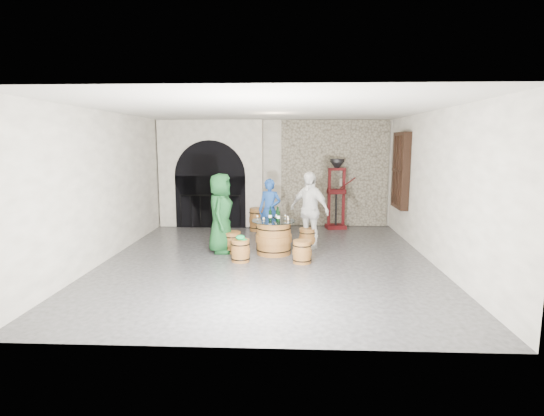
{
  "coord_description": "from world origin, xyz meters",
  "views": [
    {
      "loc": [
        0.49,
        -8.94,
        2.54
      ],
      "look_at": [
        0.06,
        0.63,
        1.05
      ],
      "focal_mm": 28.0,
      "sensor_mm": 36.0,
      "label": 1
    }
  ],
  "objects_px": {
    "barrel_stool_right": "(307,238)",
    "wine_bottle_center": "(278,216)",
    "barrel_stool_near_right": "(302,252)",
    "person_blue": "(270,210)",
    "person_white": "(309,210)",
    "side_barrel": "(258,219)",
    "barrel_stool_far": "(271,234)",
    "wine_bottle_right": "(277,214)",
    "barrel_stool_left": "(232,242)",
    "wine_bottle_left": "(270,215)",
    "person_green": "(221,213)",
    "barrel_table": "(274,237)",
    "corking_press": "(337,188)",
    "barrel_stool_near_left": "(241,251)"
  },
  "relations": [
    {
      "from": "person_green",
      "to": "person_white",
      "type": "distance_m",
      "value": 2.11
    },
    {
      "from": "wine_bottle_center",
      "to": "wine_bottle_right",
      "type": "xyz_separation_m",
      "value": [
        -0.03,
        0.18,
        0.0
      ]
    },
    {
      "from": "barrel_stool_right",
      "to": "barrel_stool_far",
      "type": "bearing_deg",
      "value": 156.03
    },
    {
      "from": "barrel_stool_right",
      "to": "side_barrel",
      "type": "xyz_separation_m",
      "value": [
        -1.36,
        2.0,
        0.09
      ]
    },
    {
      "from": "barrel_table",
      "to": "barrel_stool_near_left",
      "type": "xyz_separation_m",
      "value": [
        -0.69,
        -0.68,
        -0.14
      ]
    },
    {
      "from": "barrel_stool_right",
      "to": "person_white",
      "type": "height_order",
      "value": "person_white"
    },
    {
      "from": "person_blue",
      "to": "person_white",
      "type": "distance_m",
      "value": 1.2
    },
    {
      "from": "barrel_stool_right",
      "to": "wine_bottle_center",
      "type": "xyz_separation_m",
      "value": [
        -0.68,
        -0.67,
        0.67
      ]
    },
    {
      "from": "person_green",
      "to": "wine_bottle_center",
      "type": "xyz_separation_m",
      "value": [
        1.34,
        -0.2,
        -0.01
      ]
    },
    {
      "from": "person_green",
      "to": "side_barrel",
      "type": "distance_m",
      "value": 2.61
    },
    {
      "from": "barrel_stool_near_left",
      "to": "corking_press",
      "type": "xyz_separation_m",
      "value": [
        2.41,
        3.65,
        0.96
      ]
    },
    {
      "from": "barrel_stool_near_right",
      "to": "side_barrel",
      "type": "height_order",
      "value": "side_barrel"
    },
    {
      "from": "person_white",
      "to": "barrel_stool_near_right",
      "type": "bearing_deg",
      "value": -60.4
    },
    {
      "from": "wine_bottle_right",
      "to": "side_barrel",
      "type": "bearing_deg",
      "value": 104.66
    },
    {
      "from": "barrel_table",
      "to": "person_green",
      "type": "distance_m",
      "value": 1.34
    },
    {
      "from": "barrel_table",
      "to": "person_white",
      "type": "height_order",
      "value": "person_white"
    },
    {
      "from": "wine_bottle_right",
      "to": "barrel_table",
      "type": "bearing_deg",
      "value": -137.36
    },
    {
      "from": "barrel_stool_near_left",
      "to": "person_green",
      "type": "bearing_deg",
      "value": 125.07
    },
    {
      "from": "barrel_stool_left",
      "to": "corking_press",
      "type": "relative_size",
      "value": 0.24
    },
    {
      "from": "barrel_stool_near_left",
      "to": "person_green",
      "type": "xyz_separation_m",
      "value": [
        -0.54,
        0.77,
        0.68
      ]
    },
    {
      "from": "person_white",
      "to": "side_barrel",
      "type": "bearing_deg",
      "value": 163.22
    },
    {
      "from": "wine_bottle_center",
      "to": "barrel_stool_near_right",
      "type": "bearing_deg",
      "value": -49.78
    },
    {
      "from": "person_blue",
      "to": "side_barrel",
      "type": "xyz_separation_m",
      "value": [
        -0.42,
        1.3,
        -0.48
      ]
    },
    {
      "from": "person_white",
      "to": "wine_bottle_left",
      "type": "height_order",
      "value": "person_white"
    },
    {
      "from": "side_barrel",
      "to": "wine_bottle_center",
      "type": "bearing_deg",
      "value": -75.66
    },
    {
      "from": "barrel_stool_far",
      "to": "wine_bottle_center",
      "type": "bearing_deg",
      "value": -77.96
    },
    {
      "from": "barrel_stool_near_left",
      "to": "side_barrel",
      "type": "bearing_deg",
      "value": 87.97
    },
    {
      "from": "barrel_stool_right",
      "to": "barrel_stool_near_right",
      "type": "relative_size",
      "value": 1.0
    },
    {
      "from": "wine_bottle_center",
      "to": "person_green",
      "type": "bearing_deg",
      "value": 171.32
    },
    {
      "from": "barrel_stool_right",
      "to": "wine_bottle_center",
      "type": "height_order",
      "value": "wine_bottle_center"
    },
    {
      "from": "wine_bottle_right",
      "to": "corking_press",
      "type": "xyz_separation_m",
      "value": [
        1.65,
        2.9,
        0.29
      ]
    },
    {
      "from": "barrel_stool_right",
      "to": "person_green",
      "type": "xyz_separation_m",
      "value": [
        -2.02,
        -0.46,
        0.68
      ]
    },
    {
      "from": "barrel_stool_right",
      "to": "wine_bottle_right",
      "type": "distance_m",
      "value": 1.09
    },
    {
      "from": "barrel_stool_right",
      "to": "corking_press",
      "type": "relative_size",
      "value": 0.24
    },
    {
      "from": "wine_bottle_left",
      "to": "wine_bottle_right",
      "type": "distance_m",
      "value": 0.18
    },
    {
      "from": "person_blue",
      "to": "wine_bottle_left",
      "type": "bearing_deg",
      "value": -70.21
    },
    {
      "from": "wine_bottle_right",
      "to": "barrel_stool_left",
      "type": "bearing_deg",
      "value": 179.98
    },
    {
      "from": "barrel_stool_left",
      "to": "person_white",
      "type": "bearing_deg",
      "value": 15.76
    },
    {
      "from": "barrel_table",
      "to": "barrel_stool_right",
      "type": "bearing_deg",
      "value": 34.95
    },
    {
      "from": "wine_bottle_left",
      "to": "wine_bottle_right",
      "type": "relative_size",
      "value": 1.0
    },
    {
      "from": "barrel_stool_far",
      "to": "corking_press",
      "type": "relative_size",
      "value": 0.24
    },
    {
      "from": "barrel_stool_far",
      "to": "barrel_stool_near_right",
      "type": "relative_size",
      "value": 1.0
    },
    {
      "from": "barrel_stool_near_right",
      "to": "person_white",
      "type": "distance_m",
      "value": 1.49
    },
    {
      "from": "person_blue",
      "to": "barrel_stool_left",
      "type": "bearing_deg",
      "value": -108.04
    },
    {
      "from": "barrel_stool_right",
      "to": "barrel_table",
      "type": "bearing_deg",
      "value": -145.05
    },
    {
      "from": "barrel_table",
      "to": "side_barrel",
      "type": "relative_size",
      "value": 1.53
    },
    {
      "from": "barrel_stool_near_right",
      "to": "barrel_stool_near_left",
      "type": "distance_m",
      "value": 1.32
    },
    {
      "from": "barrel_stool_left",
      "to": "person_green",
      "type": "bearing_deg",
      "value": 175.78
    },
    {
      "from": "person_blue",
      "to": "side_barrel",
      "type": "distance_m",
      "value": 1.44
    },
    {
      "from": "wine_bottle_left",
      "to": "barrel_stool_far",
      "type": "bearing_deg",
      "value": 92.37
    }
  ]
}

